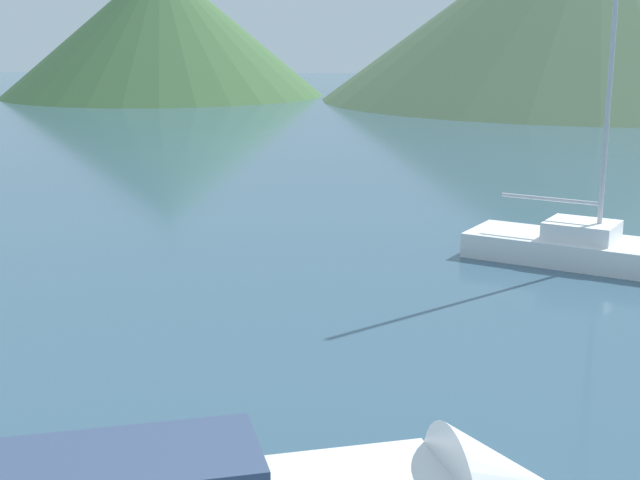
{
  "coord_description": "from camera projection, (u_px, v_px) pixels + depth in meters",
  "views": [
    {
      "loc": [
        0.44,
        -4.46,
        5.53
      ],
      "look_at": [
        -0.62,
        14.0,
        1.2
      ],
      "focal_mm": 50.0,
      "sensor_mm": 36.0,
      "label": 1
    }
  ],
  "objects": [
    {
      "name": "sailboat_inner",
      "position": [
        581.0,
        245.0,
        21.76
      ],
      "size": [
        5.77,
        4.32,
        9.5
      ],
      "rotation": [
        0.0,
        0.0,
        -0.49
      ],
      "color": "white",
      "rests_on": "ground_plane"
    },
    {
      "name": "hill_west",
      "position": [
        162.0,
        28.0,
        78.15
      ],
      "size": [
        28.25,
        28.25,
        11.71
      ],
      "color": "#3D6038",
      "rests_on": "ground_plane"
    }
  ]
}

